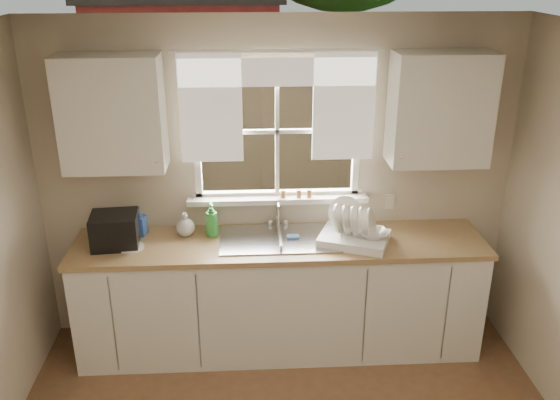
{
  "coord_description": "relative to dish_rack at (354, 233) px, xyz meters",
  "views": [
    {
      "loc": [
        -0.22,
        -2.24,
        2.84
      ],
      "look_at": [
        0.0,
        1.65,
        1.25
      ],
      "focal_mm": 38.0,
      "sensor_mm": 36.0,
      "label": 1
    }
  ],
  "objects": [
    {
      "name": "room_walls",
      "position": [
        -0.54,
        -1.7,
        0.25
      ],
      "size": [
        3.62,
        4.02,
        2.5
      ],
      "color": "beige",
      "rests_on": "ground"
    },
    {
      "name": "ceiling",
      "position": [
        -0.54,
        -1.63,
        1.52
      ],
      "size": [
        3.6,
        4.0,
        0.02
      ],
      "primitive_type": "cube",
      "color": "silver",
      "rests_on": "room_walls"
    },
    {
      "name": "window",
      "position": [
        -0.54,
        0.37,
        0.5
      ],
      "size": [
        1.38,
        0.16,
        1.06
      ],
      "color": "white",
      "rests_on": "room_walls"
    },
    {
      "name": "curtains",
      "position": [
        -0.54,
        0.32,
        0.95
      ],
      "size": [
        1.5,
        0.03,
        0.81
      ],
      "color": "white",
      "rests_on": "room_walls"
    },
    {
      "name": "base_cabinets",
      "position": [
        -0.54,
        0.05,
        -0.55
      ],
      "size": [
        3.0,
        0.62,
        0.87
      ],
      "primitive_type": "cube",
      "color": "silver",
      "rests_on": "ground"
    },
    {
      "name": "countertop",
      "position": [
        -0.54,
        0.05,
        -0.09
      ],
      "size": [
        3.04,
        0.65,
        0.04
      ],
      "primitive_type": "cube",
      "color": "#A27F51",
      "rests_on": "base_cabinets"
    },
    {
      "name": "upper_cabinet_left",
      "position": [
        -1.69,
        0.19,
        0.87
      ],
      "size": [
        0.7,
        0.33,
        0.8
      ],
      "primitive_type": "cube",
      "color": "silver",
      "rests_on": "room_walls"
    },
    {
      "name": "upper_cabinet_right",
      "position": [
        0.61,
        0.19,
        0.87
      ],
      "size": [
        0.7,
        0.33,
        0.8
      ],
      "primitive_type": "cube",
      "color": "silver",
      "rests_on": "room_walls"
    },
    {
      "name": "wall_outlet",
      "position": [
        0.34,
        0.35,
        0.1
      ],
      "size": [
        0.08,
        0.01,
        0.12
      ],
      "primitive_type": "cube",
      "color": "beige",
      "rests_on": "room_walls"
    },
    {
      "name": "sill_jars",
      "position": [
        -0.39,
        0.31,
        0.2
      ],
      "size": [
        0.24,
        0.04,
        0.06
      ],
      "color": "brown",
      "rests_on": "window"
    },
    {
      "name": "sink",
      "position": [
        -0.54,
        0.08,
        -0.14
      ],
      "size": [
        0.88,
        0.52,
        0.4
      ],
      "color": "#B7B7BC",
      "rests_on": "countertop"
    },
    {
      "name": "dish_rack",
      "position": [
        0.0,
        0.0,
        0.0
      ],
      "size": [
        0.59,
        0.52,
        0.31
      ],
      "color": "white",
      "rests_on": "countertop"
    },
    {
      "name": "bowl",
      "position": [
        0.14,
        -0.05,
        0.02
      ],
      "size": [
        0.2,
        0.2,
        0.05
      ],
      "primitive_type": "imported",
      "rotation": [
        0.0,
        0.0,
        -0.01
      ],
      "color": "white",
      "rests_on": "dish_rack"
    },
    {
      "name": "soap_bottle_a",
      "position": [
        -1.04,
        0.17,
        0.06
      ],
      "size": [
        0.12,
        0.13,
        0.26
      ],
      "primitive_type": "imported",
      "rotation": [
        0.0,
        0.0,
        0.27
      ],
      "color": "green",
      "rests_on": "countertop"
    },
    {
      "name": "soap_bottle_b",
      "position": [
        -1.59,
        0.22,
        0.04
      ],
      "size": [
        0.12,
        0.12,
        0.22
      ],
      "primitive_type": "imported",
      "rotation": [
        0.0,
        0.0,
        -0.23
      ],
      "color": "blue",
      "rests_on": "countertop"
    },
    {
      "name": "soap_bottle_c",
      "position": [
        -1.24,
        0.19,
        0.02
      ],
      "size": [
        0.18,
        0.18,
        0.18
      ],
      "primitive_type": "imported",
      "rotation": [
        0.0,
        0.0,
        -0.36
      ],
      "color": "#F0EAC5",
      "rests_on": "countertop"
    },
    {
      "name": "saucer",
      "position": [
        -1.62,
        -0.01,
        -0.07
      ],
      "size": [
        0.19,
        0.19,
        0.01
      ],
      "primitive_type": "cylinder",
      "color": "silver",
      "rests_on": "countertop"
    },
    {
      "name": "cup",
      "position": [
        -1.73,
        0.0,
        -0.03
      ],
      "size": [
        0.12,
        0.12,
        0.09
      ],
      "primitive_type": "imported",
      "rotation": [
        0.0,
        0.0,
        0.03
      ],
      "color": "silver",
      "rests_on": "countertop"
    },
    {
      "name": "black_appliance",
      "position": [
        -1.73,
        0.05,
        0.05
      ],
      "size": [
        0.35,
        0.31,
        0.24
      ],
      "primitive_type": "cube",
      "rotation": [
        0.0,
        0.0,
        0.09
      ],
      "color": "black",
      "rests_on": "countertop"
    }
  ]
}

